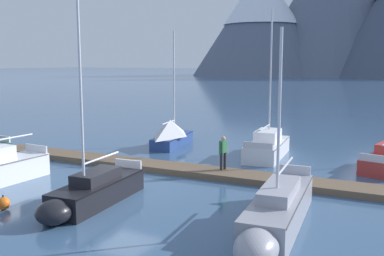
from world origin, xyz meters
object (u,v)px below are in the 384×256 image
(sailboat_far_berth, at_px, (269,145))
(sailboat_mid_dock_port, at_px, (173,133))
(sailboat_outer_slip, at_px, (277,212))
(mooring_buoy_channel_marker, at_px, (3,203))
(sailboat_mid_dock_starboard, at_px, (92,191))
(person_on_dock, at_px, (223,151))

(sailboat_far_berth, bearing_deg, sailboat_mid_dock_port, -179.37)
(sailboat_outer_slip, relative_size, mooring_buoy_channel_marker, 13.06)
(sailboat_outer_slip, bearing_deg, sailboat_far_berth, 111.42)
(sailboat_mid_dock_starboard, height_order, sailboat_far_berth, sailboat_mid_dock_starboard)
(sailboat_mid_dock_starboard, relative_size, mooring_buoy_channel_marker, 15.97)
(sailboat_far_berth, height_order, mooring_buoy_channel_marker, sailboat_far_berth)
(person_on_dock, bearing_deg, mooring_buoy_channel_marker, -119.51)
(sailboat_mid_dock_port, bearing_deg, sailboat_far_berth, 0.63)
(sailboat_outer_slip, height_order, person_on_dock, sailboat_outer_slip)
(sailboat_mid_dock_starboard, height_order, person_on_dock, sailboat_mid_dock_starboard)
(sailboat_mid_dock_port, relative_size, sailboat_mid_dock_starboard, 0.82)
(sailboat_mid_dock_port, xyz_separation_m, sailboat_far_berth, (6.76, 0.07, -0.22))
(sailboat_mid_dock_port, bearing_deg, sailboat_outer_slip, -45.10)
(sailboat_far_berth, bearing_deg, person_on_dock, -93.28)
(sailboat_mid_dock_port, bearing_deg, mooring_buoy_channel_marker, -84.33)
(sailboat_mid_dock_starboard, bearing_deg, sailboat_mid_dock_port, 108.21)
(person_on_dock, xyz_separation_m, mooring_buoy_channel_marker, (-5.01, -8.85, -1.01))
(sailboat_outer_slip, xyz_separation_m, person_on_dock, (-4.75, 5.72, 0.62))
(sailboat_mid_dock_starboard, relative_size, person_on_dock, 5.50)
(sailboat_far_berth, distance_m, mooring_buoy_channel_marker, 15.39)
(sailboat_mid_dock_port, distance_m, person_on_dock, 8.48)
(sailboat_mid_dock_starboard, bearing_deg, mooring_buoy_channel_marker, -141.70)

